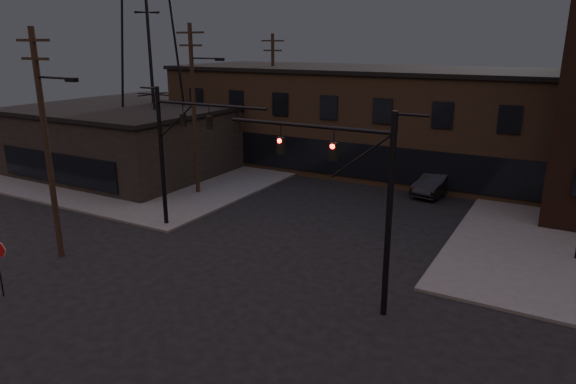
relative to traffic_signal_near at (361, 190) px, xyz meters
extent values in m
plane|color=black|center=(-5.36, -4.50, -4.93)|extent=(140.00, 140.00, 0.00)
cube|color=#474744|center=(-27.36, 17.50, -4.86)|extent=(30.00, 30.00, 0.15)
cube|color=#4D3A29|center=(-5.36, 23.50, -0.93)|extent=(40.00, 12.00, 8.00)
cube|color=black|center=(-25.36, 11.50, -2.43)|extent=(16.00, 12.00, 5.00)
cylinder|color=black|center=(1.14, 0.00, -0.93)|extent=(0.24, 0.24, 8.00)
cylinder|color=black|center=(-2.36, 0.00, 2.27)|extent=(7.00, 0.14, 0.14)
cube|color=#FF140C|center=(-1.19, 0.00, 1.37)|extent=(0.28, 0.22, 0.70)
cube|color=#FF140C|center=(-3.52, 0.00, 1.37)|extent=(0.28, 0.22, 0.70)
cylinder|color=black|center=(-13.36, 3.50, -0.93)|extent=(0.24, 0.24, 8.00)
cylinder|color=black|center=(-9.86, 3.50, 2.27)|extent=(7.00, 0.14, 0.14)
cube|color=black|center=(-11.61, 3.50, 1.37)|extent=(0.28, 0.22, 0.70)
cube|color=black|center=(-9.86, 3.50, 1.37)|extent=(0.28, 0.22, 0.70)
cube|color=black|center=(-8.11, 3.50, 1.37)|extent=(0.28, 0.22, 0.70)
cylinder|color=black|center=(-13.36, -6.50, -3.83)|extent=(0.06, 0.06, 2.20)
cylinder|color=black|center=(-14.86, -2.50, 0.57)|extent=(0.28, 0.28, 11.00)
cube|color=black|center=(-14.86, -2.50, 5.47)|extent=(2.20, 0.12, 0.12)
cube|color=black|center=(-14.86, -2.50, 4.67)|extent=(1.80, 0.12, 0.12)
cube|color=black|center=(-12.56, -2.50, 3.82)|extent=(0.60, 0.25, 0.18)
cylinder|color=black|center=(-15.86, 9.50, 0.82)|extent=(0.28, 0.28, 11.50)
cube|color=black|center=(-15.86, 9.50, 5.97)|extent=(2.20, 0.12, 0.12)
cube|color=black|center=(-15.86, 9.50, 5.17)|extent=(1.80, 0.12, 0.12)
cube|color=black|center=(-13.56, 9.50, 4.32)|extent=(0.60, 0.25, 0.18)
cylinder|color=black|center=(-16.86, 21.50, 0.57)|extent=(0.28, 0.28, 11.00)
cube|color=black|center=(-16.86, 21.50, 5.47)|extent=(2.20, 0.12, 0.12)
cube|color=black|center=(-16.86, 21.50, 4.67)|extent=(1.80, 0.12, 0.12)
imported|color=black|center=(-1.23, 17.71, -4.11)|extent=(2.54, 5.21, 1.64)
camera|label=1|loc=(6.76, -17.61, 5.42)|focal=32.00mm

